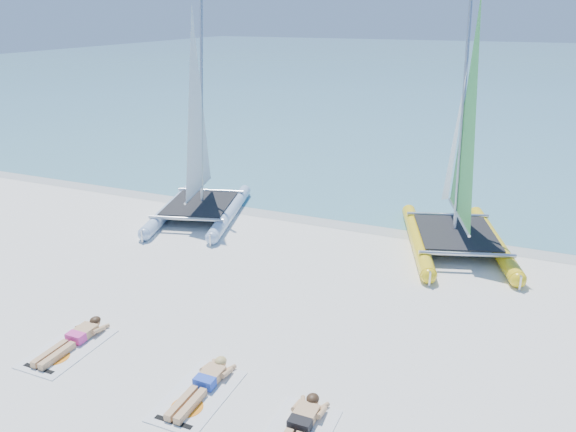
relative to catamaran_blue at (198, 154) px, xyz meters
name	(u,v)px	position (x,y,z in m)	size (l,w,h in m)	color
ground	(267,297)	(4.40, -4.25, -2.06)	(140.00, 140.00, 0.00)	white
sea	(490,66)	(4.40, 58.75, -2.05)	(140.00, 115.00, 0.01)	#68AEA9
wet_sand_strip	(341,221)	(4.40, 1.25, -2.05)	(140.00, 1.40, 0.01)	silver
catamaran_blue	(198,154)	(0.00, 0.00, 0.00)	(3.66, 5.51, 6.89)	#AEC3E5
catamaran_yellow	(460,164)	(7.86, 1.05, 0.22)	(4.01, 5.81, 7.23)	yellow
towel_a	(68,348)	(1.67, -7.73, -2.05)	(1.00, 1.85, 0.02)	silver
sunbather_a	(74,339)	(1.67, -7.53, -1.94)	(0.37, 1.73, 0.26)	tan
towel_b	(198,395)	(4.81, -7.95, -2.05)	(1.00, 1.85, 0.02)	silver
sunbather_b	(203,384)	(4.81, -7.76, -1.94)	(0.37, 1.73, 0.26)	tan
sunbather_c	(299,426)	(6.76, -8.09, -1.94)	(0.37, 1.73, 0.26)	tan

